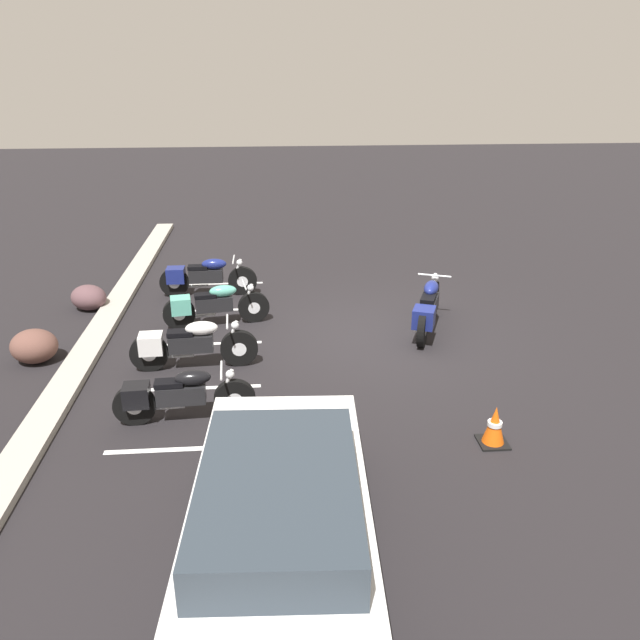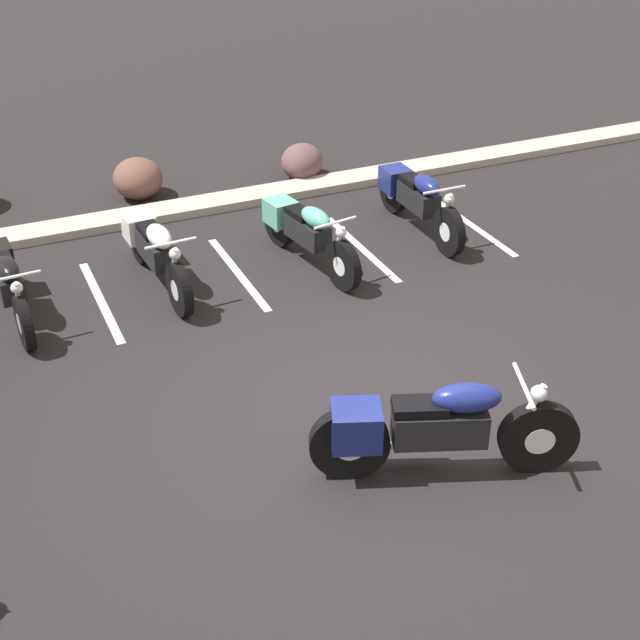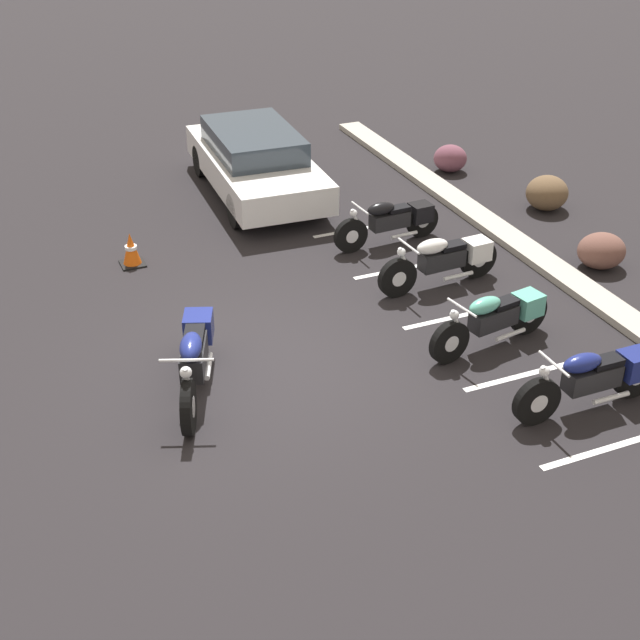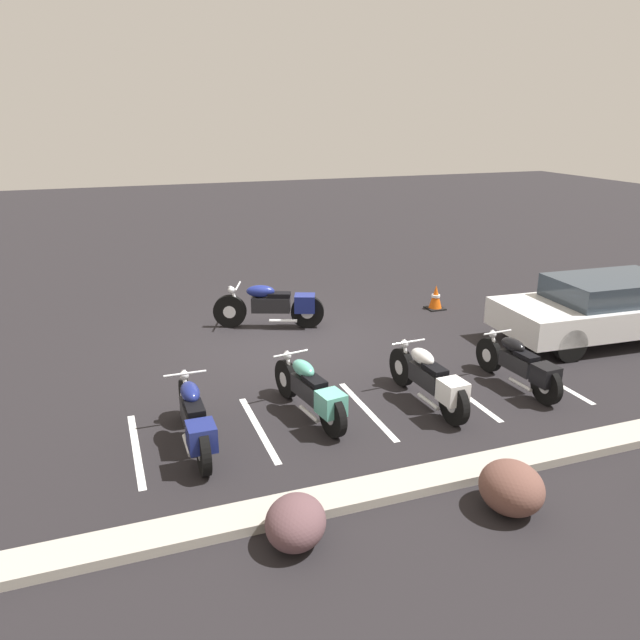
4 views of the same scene
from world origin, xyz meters
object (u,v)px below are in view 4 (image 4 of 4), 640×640
at_px(parked_bike_2, 311,391).
at_px(landscape_rock_1, 296,522).
at_px(car_white, 605,307).
at_px(landscape_rock_0, 511,487).
at_px(parked_bike_1, 430,379).
at_px(parked_bike_3, 194,419).
at_px(parked_bike_0, 521,365).
at_px(traffic_cone, 436,298).
at_px(motorcycle_navy_featured, 274,305).

height_order(parked_bike_2, landscape_rock_1, parked_bike_2).
bearing_deg(car_white, landscape_rock_1, 29.57).
xyz_separation_m(car_white, landscape_rock_0, (5.27, 4.19, -0.38)).
xyz_separation_m(parked_bike_2, landscape_rock_1, (1.11, 2.68, -0.17)).
bearing_deg(parked_bike_1, landscape_rock_1, 126.08).
bearing_deg(parked_bike_2, parked_bike_3, 90.77).
relative_size(parked_bike_1, parked_bike_2, 1.03).
xyz_separation_m(parked_bike_0, parked_bike_3, (5.40, 0.12, 0.03)).
relative_size(parked_bike_0, car_white, 0.47).
distance_m(parked_bike_0, traffic_cone, 4.50).
height_order(motorcycle_navy_featured, parked_bike_0, motorcycle_navy_featured).
bearing_deg(car_white, motorcycle_navy_featured, -23.36).
xyz_separation_m(parked_bike_1, parked_bike_2, (1.88, -0.25, -0.01)).
relative_size(car_white, traffic_cone, 7.64).
height_order(parked_bike_1, parked_bike_3, parked_bike_3).
height_order(parked_bike_1, traffic_cone, parked_bike_1).
relative_size(parked_bike_0, parked_bike_2, 0.98).
relative_size(parked_bike_3, landscape_rock_0, 2.69).
bearing_deg(traffic_cone, landscape_rock_0, 66.36).
xyz_separation_m(motorcycle_navy_featured, parked_bike_2, (0.63, 4.22, -0.05)).
bearing_deg(parked_bike_0, car_white, -68.36).
xyz_separation_m(motorcycle_navy_featured, landscape_rock_0, (-0.78, 7.18, -0.20)).
bearing_deg(car_white, parked_bike_3, 13.29).
height_order(parked_bike_0, parked_bike_1, parked_bike_1).
distance_m(parked_bike_1, parked_bike_3, 3.67).
xyz_separation_m(parked_bike_1, car_white, (-4.81, -1.48, 0.23)).
relative_size(parked_bike_1, traffic_cone, 3.77).
distance_m(motorcycle_navy_featured, landscape_rock_1, 7.12).
height_order(parked_bike_0, parked_bike_2, parked_bike_2).
bearing_deg(landscape_rock_1, landscape_rock_0, 173.69).
bearing_deg(traffic_cone, landscape_rock_1, 50.60).
relative_size(parked_bike_2, traffic_cone, 3.65).
relative_size(motorcycle_navy_featured, traffic_cone, 3.93).
relative_size(parked_bike_2, landscape_rock_0, 2.61).
distance_m(car_white, landscape_rock_1, 8.73).
distance_m(parked_bike_0, landscape_rock_0, 3.53).
distance_m(parked_bike_3, traffic_cone, 7.79).
bearing_deg(parked_bike_1, motorcycle_navy_featured, 12.48).
xyz_separation_m(parked_bike_2, parked_bike_3, (1.79, 0.32, 0.01)).
relative_size(parked_bike_1, car_white, 0.49).
relative_size(parked_bike_3, car_white, 0.49).
bearing_deg(landscape_rock_0, parked_bike_3, -39.53).
bearing_deg(parked_bike_1, car_white, -75.97).
bearing_deg(parked_bike_3, landscape_rock_0, -129.31).
height_order(motorcycle_navy_featured, parked_bike_2, motorcycle_navy_featured).
bearing_deg(parked_bike_0, traffic_cone, -15.36).
bearing_deg(parked_bike_0, parked_bike_2, 83.61).
distance_m(motorcycle_navy_featured, parked_bike_3, 5.14).
distance_m(car_white, traffic_cone, 3.68).
distance_m(motorcycle_navy_featured, car_white, 6.75).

